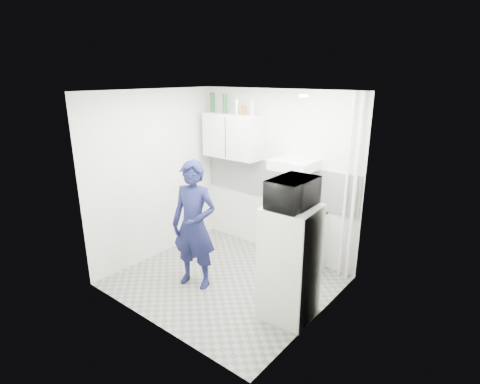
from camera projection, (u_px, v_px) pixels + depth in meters
The scene contains 22 objects.
floor at pixel (225, 280), 5.31m from camera, with size 2.80×2.80×0.00m, color gray.
ceiling at pixel (223, 91), 4.53m from camera, with size 2.80×2.80×0.00m, color white.
wall_back at pixel (277, 174), 5.85m from camera, with size 2.80×2.80×0.00m, color silver.
wall_left at pixel (156, 176), 5.76m from camera, with size 2.60×2.60×0.00m, color silver.
wall_right at pixel (321, 218), 4.08m from camera, with size 2.60×2.60×0.00m, color silver.
person at pixel (194, 225), 4.98m from camera, with size 0.64×0.42×1.75m, color #13163B.
stove at pixel (302, 242), 5.53m from camera, with size 0.54×0.54×0.86m, color silver.
fridge at pixel (290, 263), 4.36m from camera, with size 0.58×0.58×1.39m, color silver.
stove_top at pixel (304, 213), 5.40m from camera, with size 0.52×0.52×0.03m, color black.
saucepan at pixel (302, 207), 5.46m from camera, with size 0.19×0.19×0.11m, color silver.
microwave at pixel (293, 193), 4.11m from camera, with size 0.40×0.59×0.33m, color black.
bottle_a at pixel (213, 102), 6.10m from camera, with size 0.07×0.07×0.32m, color #144C1E.
bottle_c at pixel (225, 104), 5.95m from camera, with size 0.07×0.07×0.31m, color #144C1E.
canister_a at pixel (236, 107), 5.81m from camera, with size 0.09×0.09×0.23m, color silver.
canister_b at pixel (244, 110), 5.74m from camera, with size 0.07×0.07×0.14m, color brown.
bottle_e at pixel (252, 107), 5.63m from camera, with size 0.06×0.06×0.25m, color #B2B7BC.
upper_cabinet at pixel (233, 136), 6.00m from camera, with size 1.00×0.35×0.70m, color silver.
range_hood at pixel (294, 165), 5.31m from camera, with size 0.60×0.50×0.14m, color silver.
backsplash at pixel (276, 181), 5.87m from camera, with size 2.74×0.03×0.60m, color white.
pipe_a at pixel (355, 191), 5.01m from camera, with size 0.05×0.05×2.60m, color silver.
pipe_b at pixel (346, 189), 5.08m from camera, with size 0.04×0.04×2.60m, color silver.
ceiling_spot_fixture at pixel (303, 96), 4.09m from camera, with size 0.10×0.10×0.02m, color white.
Camera 1 is at (3.10, -3.52, 2.79)m, focal length 28.00 mm.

